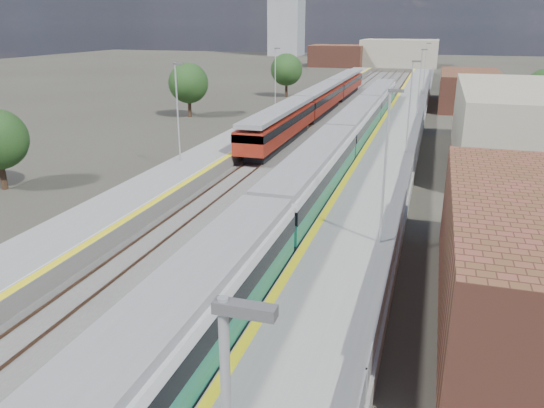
% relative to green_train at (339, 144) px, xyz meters
% --- Properties ---
extents(ground, '(320.00, 320.00, 0.00)m').
position_rel_green_train_xyz_m(ground, '(-1.50, 11.28, -2.12)').
color(ground, '#47443A').
rests_on(ground, ground).
extents(ballast_bed, '(10.50, 155.00, 0.06)m').
position_rel_green_train_xyz_m(ballast_bed, '(-3.75, 13.78, -2.09)').
color(ballast_bed, '#565451').
rests_on(ballast_bed, ground).
extents(tracks, '(8.96, 160.00, 0.17)m').
position_rel_green_train_xyz_m(tracks, '(-3.15, 15.45, -2.01)').
color(tracks, '#4C3323').
rests_on(tracks, ground).
extents(platform_right, '(4.70, 155.00, 8.52)m').
position_rel_green_train_xyz_m(platform_right, '(3.78, 13.77, -1.59)').
color(platform_right, slate).
rests_on(platform_right, ground).
extents(platform_left, '(4.30, 155.00, 8.52)m').
position_rel_green_train_xyz_m(platform_left, '(-10.55, 13.77, -1.60)').
color(platform_left, slate).
rests_on(platform_left, ground).
extents(buildings, '(72.00, 185.50, 40.00)m').
position_rel_green_train_xyz_m(buildings, '(-19.62, 99.87, 8.58)').
color(buildings, brown).
rests_on(buildings, ground).
extents(green_train, '(2.74, 76.23, 3.01)m').
position_rel_green_train_xyz_m(green_train, '(0.00, 0.00, 0.00)').
color(green_train, black).
rests_on(green_train, ground).
extents(red_train, '(2.77, 56.14, 3.49)m').
position_rel_green_train_xyz_m(red_train, '(-7.00, 25.90, -0.06)').
color(red_train, black).
rests_on(red_train, ground).
extents(tree_b, '(4.92, 4.92, 6.67)m').
position_rel_green_train_xyz_m(tree_b, '(-22.43, 19.57, 2.08)').
color(tree_b, '#382619').
rests_on(tree_b, ground).
extents(tree_c, '(4.99, 4.99, 6.76)m').
position_rel_green_train_xyz_m(tree_c, '(-15.94, 41.61, 2.13)').
color(tree_c, '#382619').
rests_on(tree_c, ground).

